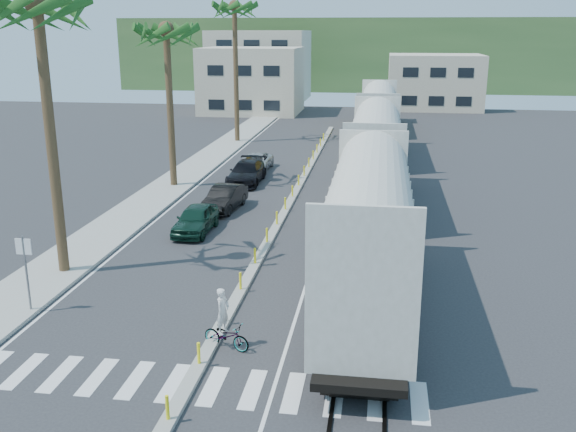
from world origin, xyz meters
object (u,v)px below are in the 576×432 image
object	(u,v)px
car_lead	(196,219)
cyclist	(226,330)
street_sign	(25,263)
car_second	(225,198)

from	to	relation	value
car_lead	cyclist	distance (m)	12.87
car_lead	street_sign	bearing A→B (deg)	-106.55
car_lead	car_second	xyz separation A→B (m)	(0.45, 4.46, -0.00)
car_second	cyclist	xyz separation A→B (m)	(4.07, -16.52, -0.06)
street_sign	car_second	world-z (taller)	street_sign
street_sign	car_lead	world-z (taller)	street_sign
car_second	cyclist	bearing A→B (deg)	-70.23
car_lead	cyclist	size ratio (longest dim) A/B	2.00
car_second	car_lead	bearing A→B (deg)	-89.81
street_sign	car_lead	size ratio (longest dim) A/B	0.71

